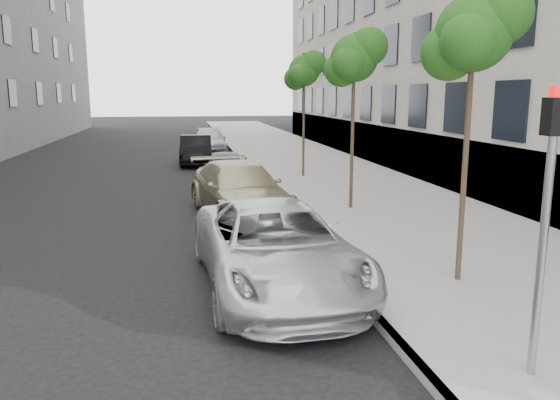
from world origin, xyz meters
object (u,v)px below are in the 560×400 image
object	(u,v)px
tree_far	(305,71)
sedan_black	(196,150)
sedan_blue	(224,168)
tree_near	(475,34)
minivan	(275,248)
signal_pole	(547,202)
sedan_rear	(209,141)
suv	(240,190)
tree_mid	(355,58)

from	to	relation	value
tree_far	sedan_black	distance (m)	7.93
tree_far	sedan_blue	bearing A→B (deg)	-167.28
tree_near	sedan_black	distance (m)	19.46
minivan	sedan_black	xyz separation A→B (m)	(-0.92, 18.13, -0.05)
tree_near	signal_pole	xyz separation A→B (m)	(-0.83, -3.33, -2.20)
tree_near	sedan_rear	xyz separation A→B (m)	(-3.33, 23.82, -3.76)
suv	sedan_rear	bearing A→B (deg)	80.19
tree_near	sedan_rear	size ratio (longest dim) A/B	1.06
tree_mid	sedan_blue	xyz separation A→B (m)	(-3.33, 5.75, -3.81)
tree_far	suv	distance (m)	8.11
tree_far	minivan	distance (m)	13.43
minivan	sedan_blue	world-z (taller)	minivan
tree_near	tree_far	bearing A→B (deg)	90.00
minivan	sedan_rear	distance (m)	23.33
tree_far	sedan_black	size ratio (longest dim) A/B	1.16
sedan_blue	sedan_rear	bearing A→B (deg)	97.07
sedan_blue	sedan_rear	size ratio (longest dim) A/B	0.78
sedan_rear	minivan	bearing A→B (deg)	-86.77
minivan	sedan_black	bearing A→B (deg)	90.23
tree_far	minivan	bearing A→B (deg)	-104.90
suv	sedan_black	bearing A→B (deg)	84.56
tree_mid	signal_pole	bearing A→B (deg)	-94.83
suv	sedan_black	xyz separation A→B (m)	(-0.92, 12.08, -0.05)
sedan_black	tree_near	bearing A→B (deg)	-75.30
tree_mid	suv	size ratio (longest dim) A/B	0.98
tree_mid	minivan	bearing A→B (deg)	-118.98
signal_pole	suv	distance (m)	10.28
tree_mid	sedan_blue	distance (m)	7.66
minivan	suv	bearing A→B (deg)	87.31
tree_mid	minivan	world-z (taller)	tree_mid
tree_far	sedan_black	world-z (taller)	tree_far
signal_pole	sedan_black	xyz separation A→B (m)	(-3.42, 21.95, -1.54)
tree_mid	sedan_blue	size ratio (longest dim) A/B	1.36
tree_mid	sedan_black	size ratio (longest dim) A/B	1.19
tree_near	signal_pole	distance (m)	4.08
sedan_blue	tree_mid	bearing A→B (deg)	-52.87
signal_pole	tree_far	bearing A→B (deg)	83.21
minivan	tree_near	bearing A→B (deg)	-11.13
tree_far	sedan_black	xyz separation A→B (m)	(-4.25, 5.62, -3.64)
tree_far	signal_pole	world-z (taller)	tree_far
signal_pole	minivan	size ratio (longest dim) A/B	0.62
signal_pole	sedan_black	distance (m)	22.27
tree_far	sedan_blue	world-z (taller)	tree_far
tree_near	minivan	distance (m)	5.00
signal_pole	sedan_rear	bearing A→B (deg)	91.38
sedan_black	sedan_rear	bearing A→B (deg)	81.77
tree_far	sedan_rear	world-z (taller)	tree_far
tree_mid	tree_far	distance (m)	6.50
sedan_blue	tree_far	bearing A→B (deg)	19.79
signal_pole	suv	xyz separation A→B (m)	(-2.50, 9.86, -1.49)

